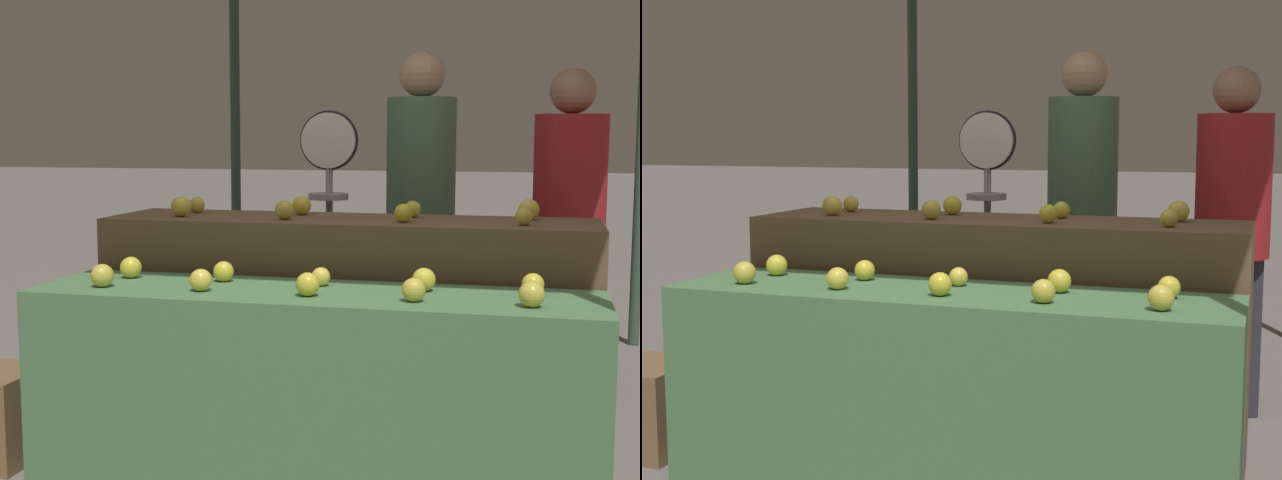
{
  "view_description": "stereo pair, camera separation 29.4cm",
  "coord_description": "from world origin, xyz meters",
  "views": [
    {
      "loc": [
        0.81,
        -3.06,
        1.38
      ],
      "look_at": [
        -0.05,
        0.3,
        0.97
      ],
      "focal_mm": 50.0,
      "sensor_mm": 36.0,
      "label": 1
    },
    {
      "loc": [
        1.1,
        -2.98,
        1.38
      ],
      "look_at": [
        -0.05,
        0.3,
        0.97
      ],
      "focal_mm": 50.0,
      "sensor_mm": 36.0,
      "label": 2
    }
  ],
  "objects": [
    {
      "name": "apple_front_0",
      "position": [
        -0.78,
        -0.11,
        0.86
      ],
      "size": [
        0.09,
        0.09,
        0.09
      ],
      "primitive_type": "sphere",
      "color": "gold",
      "rests_on": "display_counter_front"
    },
    {
      "name": "apple_front_8",
      "position": [
        0.39,
        0.1,
        0.86
      ],
      "size": [
        0.09,
        0.09,
        0.09
      ],
      "primitive_type": "sphere",
      "color": "gold",
      "rests_on": "display_counter_front"
    },
    {
      "name": "apple_back_7",
      "position": [
        0.74,
        0.72,
        1.07
      ],
      "size": [
        0.09,
        0.09,
        0.09
      ],
      "primitive_type": "sphere",
      "color": "yellow",
      "rests_on": "display_counter_back"
    },
    {
      "name": "apple_front_3",
      "position": [
        0.38,
        -0.11,
        0.86
      ],
      "size": [
        0.08,
        0.08,
        0.08
      ],
      "primitive_type": "sphere",
      "color": "gold",
      "rests_on": "display_counter_front"
    },
    {
      "name": "person_vendor_at_scale",
      "position": [
        0.17,
        1.54,
        1.05
      ],
      "size": [
        0.36,
        0.36,
        1.81
      ],
      "rotation": [
        0.0,
        0.0,
        3.15
      ],
      "color": "#2D2D38",
      "rests_on": "ground_plane"
    },
    {
      "name": "display_counter_back",
      "position": [
        0.0,
        0.6,
        0.51
      ],
      "size": [
        2.07,
        0.55,
        1.03
      ],
      "primitive_type": "cube",
      "color": "brown",
      "rests_on": "ground_plane"
    },
    {
      "name": "apple_front_5",
      "position": [
        -0.77,
        0.1,
        0.86
      ],
      "size": [
        0.08,
        0.08,
        0.08
      ],
      "primitive_type": "sphere",
      "color": "gold",
      "rests_on": "display_counter_front"
    },
    {
      "name": "apple_back_5",
      "position": [
        -0.24,
        0.71,
        1.07
      ],
      "size": [
        0.08,
        0.08,
        0.08
      ],
      "primitive_type": "sphere",
      "color": "gold",
      "rests_on": "display_counter_back"
    },
    {
      "name": "apple_front_4",
      "position": [
        0.77,
        -0.11,
        0.86
      ],
      "size": [
        0.09,
        0.09,
        0.09
      ],
      "primitive_type": "sphere",
      "color": "gold",
      "rests_on": "display_counter_front"
    },
    {
      "name": "apple_front_1",
      "position": [
        -0.39,
        -0.1,
        0.86
      ],
      "size": [
        0.08,
        0.08,
        0.08
      ],
      "primitive_type": "sphere",
      "color": "yellow",
      "rests_on": "display_counter_front"
    },
    {
      "name": "apple_back_1",
      "position": [
        -0.25,
        0.48,
        1.07
      ],
      "size": [
        0.08,
        0.08,
        0.08
      ],
      "primitive_type": "sphere",
      "color": "gold",
      "rests_on": "display_counter_back"
    },
    {
      "name": "apple_front_9",
      "position": [
        0.77,
        0.11,
        0.86
      ],
      "size": [
        0.08,
        0.08,
        0.08
      ],
      "primitive_type": "sphere",
      "color": "gold",
      "rests_on": "display_counter_front"
    },
    {
      "name": "apple_back_4",
      "position": [
        -0.73,
        0.7,
        1.06
      ],
      "size": [
        0.07,
        0.07,
        0.07
      ],
      "primitive_type": "sphere",
      "color": "gold",
      "rests_on": "display_counter_back"
    },
    {
      "name": "apple_front_2",
      "position": [
        0.01,
        -0.1,
        0.86
      ],
      "size": [
        0.08,
        0.08,
        0.08
      ],
      "primitive_type": "sphere",
      "color": "gold",
      "rests_on": "display_counter_front"
    },
    {
      "name": "apple_back_3",
      "position": [
        0.72,
        0.49,
        1.06
      ],
      "size": [
        0.07,
        0.07,
        0.07
      ],
      "primitive_type": "sphere",
      "color": "gold",
      "rests_on": "display_counter_back"
    },
    {
      "name": "produce_scale",
      "position": [
        -0.25,
        1.23,
        1.09
      ],
      "size": [
        0.29,
        0.2,
        1.5
      ],
      "color": "#99999E",
      "rests_on": "ground_plane"
    },
    {
      "name": "apple_front_7",
      "position": [
        -0.0,
        0.11,
        0.85
      ],
      "size": [
        0.07,
        0.07,
        0.07
      ],
      "primitive_type": "sphere",
      "color": "yellow",
      "rests_on": "display_counter_front"
    },
    {
      "name": "apple_back_0",
      "position": [
        -0.72,
        0.5,
        1.07
      ],
      "size": [
        0.09,
        0.09,
        0.09
      ],
      "primitive_type": "sphere",
      "color": "yellow",
      "rests_on": "display_counter_back"
    },
    {
      "name": "person_customer_left",
      "position": [
        0.91,
        1.5,
        0.98
      ],
      "size": [
        0.48,
        0.48,
        1.7
      ],
      "rotation": [
        0.0,
        0.0,
        3.6
      ],
      "color": "#2D2D38",
      "rests_on": "ground_plane"
    },
    {
      "name": "apple_back_2",
      "position": [
        0.25,
        0.49,
        1.07
      ],
      "size": [
        0.08,
        0.08,
        0.08
      ],
      "primitive_type": "sphere",
      "color": "gold",
      "rests_on": "display_counter_back"
    },
    {
      "name": "apple_back_6",
      "position": [
        0.25,
        0.7,
        1.06
      ],
      "size": [
        0.07,
        0.07,
        0.07
      ],
      "primitive_type": "sphere",
      "color": "gold",
      "rests_on": "display_counter_back"
    },
    {
      "name": "display_counter_front",
      "position": [
        0.0,
        0.0,
        0.41
      ],
      "size": [
        2.07,
        0.55,
        0.82
      ],
      "primitive_type": "cube",
      "color": "#4C7A4C",
      "rests_on": "ground_plane"
    },
    {
      "name": "apple_front_6",
      "position": [
        -0.39,
        0.12,
        0.86
      ],
      "size": [
        0.08,
        0.08,
        0.08
      ],
      "primitive_type": "sphere",
      "color": "gold",
      "rests_on": "display_counter_front"
    }
  ]
}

